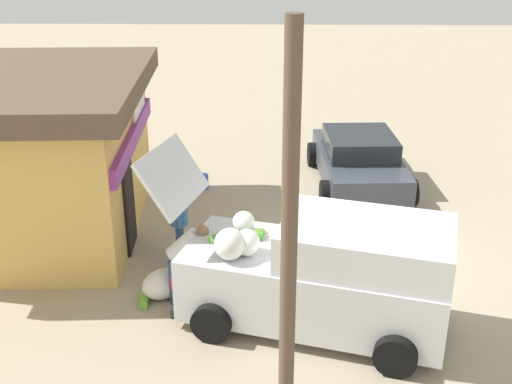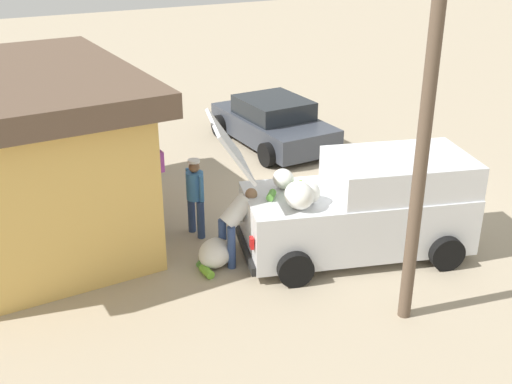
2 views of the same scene
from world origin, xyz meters
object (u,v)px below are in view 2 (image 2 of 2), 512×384
(vendor_standing, at_px, (195,193))
(paint_bucket, at_px, (144,166))
(delivery_van, at_px, (364,206))
(storefront_bar, at_px, (22,156))
(customer_bending, at_px, (236,220))
(parked_sedan, at_px, (273,123))
(unloaded_banana_pile, at_px, (215,254))

(vendor_standing, height_order, paint_bucket, vendor_standing)
(delivery_van, bearing_deg, storefront_bar, 58.05)
(vendor_standing, xyz_separation_m, customer_bending, (-1.30, -0.26, -0.06))
(parked_sedan, bearing_deg, vendor_standing, 135.82)
(delivery_van, distance_m, parked_sedan, 6.16)
(delivery_van, relative_size, paint_bucket, 14.16)
(parked_sedan, height_order, customer_bending, customer_bending)
(unloaded_banana_pile, bearing_deg, vendor_standing, -7.05)
(unloaded_banana_pile, distance_m, paint_bucket, 4.88)
(delivery_van, relative_size, unloaded_banana_pile, 5.21)
(paint_bucket, bearing_deg, customer_bending, -177.79)
(delivery_van, distance_m, unloaded_banana_pile, 2.88)
(delivery_van, xyz_separation_m, paint_bucket, (5.62, 2.46, -0.75))
(paint_bucket, bearing_deg, storefront_bar, 126.98)
(vendor_standing, bearing_deg, parked_sedan, -44.18)
(storefront_bar, height_order, parked_sedan, storefront_bar)
(delivery_van, bearing_deg, paint_bucket, 23.66)
(delivery_van, xyz_separation_m, vendor_standing, (2.02, 2.53, -0.02))
(storefront_bar, height_order, paint_bucket, storefront_bar)
(delivery_van, height_order, parked_sedan, delivery_van)
(parked_sedan, distance_m, unloaded_banana_pile, 6.64)
(vendor_standing, bearing_deg, paint_bucket, -1.14)
(parked_sedan, height_order, vendor_standing, vendor_standing)
(customer_bending, bearing_deg, vendor_standing, 11.32)
(storefront_bar, relative_size, unloaded_banana_pile, 6.11)
(storefront_bar, distance_m, unloaded_banana_pile, 4.08)
(parked_sedan, bearing_deg, customer_bending, 145.65)
(customer_bending, relative_size, paint_bucket, 3.93)
(paint_bucket, bearing_deg, parked_sedan, -84.24)
(vendor_standing, xyz_separation_m, paint_bucket, (3.61, -0.07, -0.73))
(delivery_van, height_order, vendor_standing, delivery_van)
(unloaded_banana_pile, relative_size, paint_bucket, 2.72)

